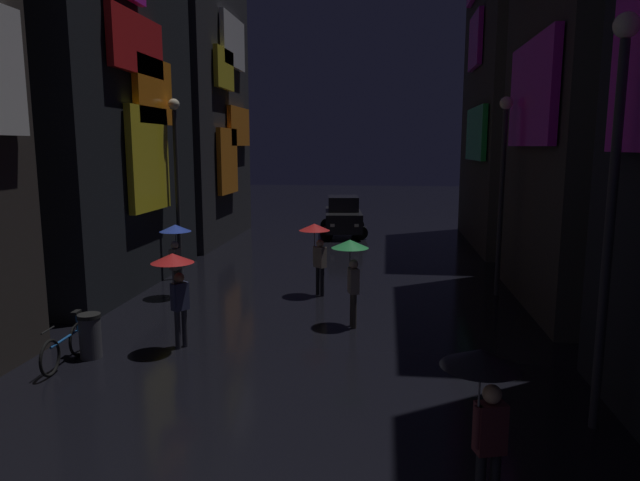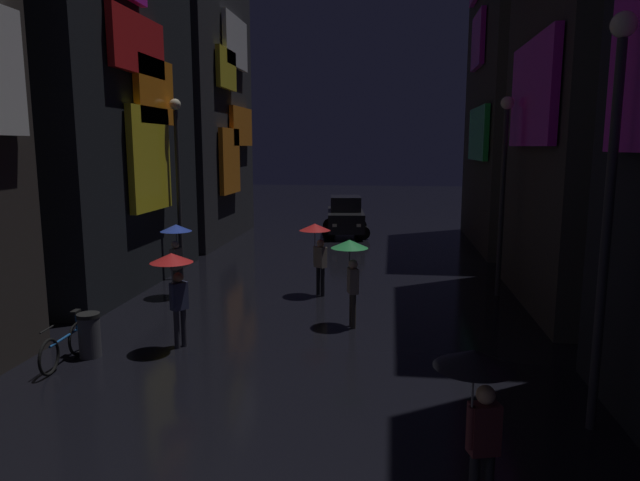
% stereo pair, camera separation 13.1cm
% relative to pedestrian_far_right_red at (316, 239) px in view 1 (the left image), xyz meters
% --- Properties ---
extents(building_left_mid, '(4.25, 8.14, 12.35)m').
position_rel_pedestrian_far_right_red_xyz_m(building_left_mid, '(-7.20, 0.61, 4.51)').
color(building_left_mid, black).
rests_on(building_left_mid, ground).
extents(building_left_far, '(4.25, 8.07, 12.23)m').
position_rel_pedestrian_far_right_red_xyz_m(building_left_far, '(-7.20, 9.58, 4.45)').
color(building_left_far, '#232328').
rests_on(building_left_far, ground).
extents(building_right_mid, '(4.25, 7.00, 14.42)m').
position_rel_pedestrian_far_right_red_xyz_m(building_right_mid, '(7.75, 0.04, 5.55)').
color(building_right_mid, '#33302D').
rests_on(building_right_mid, ground).
extents(building_right_far, '(4.25, 8.74, 15.58)m').
position_rel_pedestrian_far_right_red_xyz_m(building_right_far, '(7.76, 9.91, 6.13)').
color(building_right_far, '#33302D').
rests_on(building_right_far, ground).
extents(pedestrian_far_right_red, '(0.90, 0.90, 2.12)m').
position_rel_pedestrian_far_right_red_xyz_m(pedestrian_far_right_red, '(0.00, 0.00, 0.00)').
color(pedestrian_far_right_red, black).
rests_on(pedestrian_far_right_red, ground).
extents(pedestrian_foreground_right_black, '(0.90, 0.90, 2.12)m').
position_rel_pedestrian_far_right_red_xyz_m(pedestrian_foreground_right_black, '(3.13, -9.98, 0.00)').
color(pedestrian_foreground_right_black, black).
rests_on(pedestrian_foreground_right_black, ground).
extents(pedestrian_midstreet_centre_blue, '(0.90, 0.90, 2.12)m').
position_rel_pedestrian_far_right_red_xyz_m(pedestrian_midstreet_centre_blue, '(-3.98, -0.70, 0.00)').
color(pedestrian_midstreet_centre_blue, '#38332D').
rests_on(pedestrian_midstreet_centre_blue, ground).
extents(pedestrian_foreground_left_green, '(0.90, 0.90, 2.12)m').
position_rel_pedestrian_far_right_red_xyz_m(pedestrian_foreground_left_green, '(1.19, -2.78, 0.00)').
color(pedestrian_foreground_left_green, '#38332D').
rests_on(pedestrian_foreground_left_green, ground).
extents(pedestrian_near_crossing_red, '(0.90, 0.90, 2.12)m').
position_rel_pedestrian_far_right_red_xyz_m(pedestrian_near_crossing_red, '(-2.41, -4.86, 0.00)').
color(pedestrian_near_crossing_red, '#2D2D38').
rests_on(pedestrian_near_crossing_red, ground).
extents(bicycle_parked_at_storefront, '(0.17, 1.82, 0.96)m').
position_rel_pedestrian_far_right_red_xyz_m(bicycle_parked_at_storefront, '(-4.32, -5.97, -1.28)').
color(bicycle_parked_at_storefront, black).
rests_on(bicycle_parked_at_storefront, ground).
extents(car_distant, '(2.55, 4.29, 1.92)m').
position_rel_pedestrian_far_right_red_xyz_m(car_distant, '(-0.10, 11.54, -0.74)').
color(car_distant, black).
rests_on(car_distant, ground).
extents(streetlamp_right_near, '(0.36, 0.36, 6.18)m').
position_rel_pedestrian_far_right_red_xyz_m(streetlamp_right_near, '(5.28, -7.44, 2.14)').
color(streetlamp_right_near, '#2D2D33').
rests_on(streetlamp_right_near, ground).
extents(streetlamp_right_far, '(0.36, 0.36, 5.70)m').
position_rel_pedestrian_far_right_red_xyz_m(streetlamp_right_far, '(5.28, 0.62, 1.88)').
color(streetlamp_right_far, '#2D2D33').
rests_on(streetlamp_right_far, ground).
extents(streetlamp_left_far, '(0.36, 0.36, 5.82)m').
position_rel_pedestrian_far_right_red_xyz_m(streetlamp_left_far, '(-4.72, 1.58, 1.94)').
color(streetlamp_left_far, '#2D2D33').
rests_on(streetlamp_left_far, ground).
extents(trash_bin, '(0.46, 0.46, 0.93)m').
position_rel_pedestrian_far_right_red_xyz_m(trash_bin, '(-4.02, -5.53, -1.20)').
color(trash_bin, '#3F3F47').
rests_on(trash_bin, ground).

